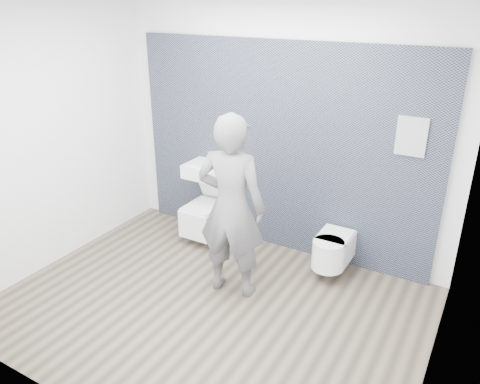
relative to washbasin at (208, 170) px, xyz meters
The scene contains 8 objects.
ground 1.72m from the washbasin, 56.93° to the right, with size 4.00×4.00×0.00m, color brown.
room_shell 1.71m from the washbasin, 56.93° to the right, with size 4.00×4.00×4.00m.
tile_wall 1.21m from the washbasin, 16.09° to the left, with size 3.60×0.06×2.40m, color black.
washbasin is the anchor object (origin of this frame).
toilet_square 0.58m from the washbasin, 90.00° to the right, with size 0.40×0.58×0.76m.
toilet_rounded 1.73m from the washbasin, ahead, with size 0.35×0.59×0.32m.
info_placard 2.40m from the washbasin, ahead, with size 0.29×0.03×0.38m, color silver.
visitor 1.21m from the washbasin, 45.92° to the right, with size 0.68×0.45×1.87m, color slate.
Camera 1 is at (2.16, -3.13, 2.83)m, focal length 35.00 mm.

